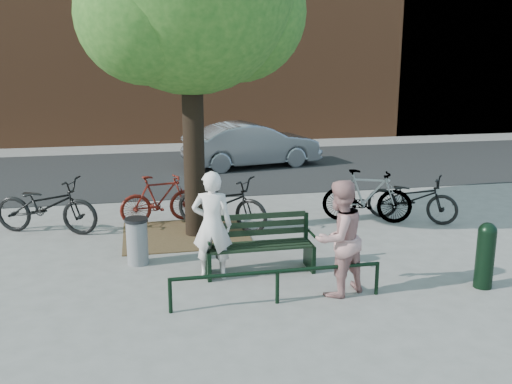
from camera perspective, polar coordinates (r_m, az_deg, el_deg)
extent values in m
plane|color=gray|center=(9.33, 0.35, -8.02)|extent=(90.00, 90.00, 0.00)
cube|color=brown|center=(11.24, -7.03, -4.24)|extent=(2.40, 2.00, 0.02)
cube|color=black|center=(17.41, -5.55, 2.22)|extent=(40.00, 7.00, 0.01)
cube|color=black|center=(9.12, -4.86, -7.08)|extent=(0.06, 0.52, 0.45)
cube|color=black|center=(9.19, -5.09, -3.98)|extent=(0.06, 0.06, 0.44)
cylinder|color=black|center=(8.89, -4.83, -4.86)|extent=(0.04, 0.36, 0.04)
cube|color=black|center=(9.45, 5.37, -6.34)|extent=(0.06, 0.52, 0.45)
cube|color=black|center=(9.52, 5.02, -3.36)|extent=(0.06, 0.06, 0.44)
cylinder|color=black|center=(9.23, 5.60, -4.18)|extent=(0.04, 0.36, 0.04)
cube|color=black|center=(9.17, 0.35, -5.41)|extent=(1.64, 0.46, 0.04)
cube|color=black|center=(9.29, 0.05, -3.27)|extent=(1.64, 0.03, 0.47)
cylinder|color=black|center=(7.95, -8.58, -10.21)|extent=(0.06, 0.06, 0.50)
cylinder|color=black|center=(8.15, 2.15, -9.44)|extent=(0.06, 0.06, 0.50)
cylinder|color=black|center=(8.61, 11.99, -8.44)|extent=(0.06, 0.06, 0.50)
cylinder|color=black|center=(8.06, 2.16, -7.94)|extent=(3.00, 0.06, 0.06)
cylinder|color=black|center=(10.83, -6.27, 5.38)|extent=(0.40, 0.40, 3.80)
sphere|color=#235119|center=(11.16, -1.92, 17.53)|extent=(2.60, 2.60, 2.60)
sphere|color=#235119|center=(10.29, -11.00, 17.07)|extent=(2.40, 2.40, 2.40)
imported|color=silver|center=(8.89, -4.42, -3.31)|extent=(0.71, 0.55, 1.72)
imported|color=tan|center=(8.34, 8.31, -4.59)|extent=(1.03, 0.94, 1.71)
cylinder|color=black|center=(9.27, 21.91, -6.29)|extent=(0.27, 0.27, 0.88)
sphere|color=black|center=(9.13, 22.15, -3.68)|extent=(0.27, 0.27, 0.27)
cylinder|color=gray|center=(9.77, -11.79, -4.98)|extent=(0.35, 0.35, 0.74)
cylinder|color=black|center=(9.65, -11.90, -2.75)|extent=(0.39, 0.39, 0.05)
imported|color=black|center=(11.88, -20.24, -1.29)|extent=(2.23, 1.42, 1.11)
imported|color=#52120B|center=(12.02, -9.55, -0.69)|extent=(1.75, 0.78, 1.01)
imported|color=black|center=(11.45, -3.47, -1.06)|extent=(2.05, 1.84, 1.08)
imported|color=gray|center=(12.11, 11.04, -0.40)|extent=(1.91, 1.19, 1.11)
imported|color=black|center=(12.40, 15.34, -0.60)|extent=(1.90, 1.66, 0.99)
imported|color=gray|center=(17.76, -0.41, 4.75)|extent=(4.40, 2.23, 1.38)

